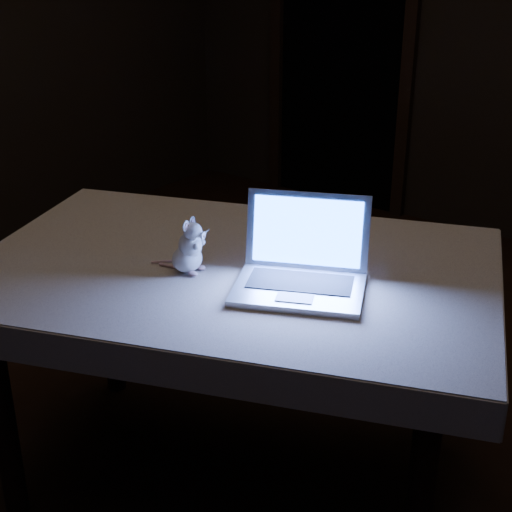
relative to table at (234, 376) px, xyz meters
The scene contains 6 objects.
floor 0.43m from the table, 125.32° to the left, with size 5.00×5.00×0.00m, color black.
doorway 2.99m from the table, 114.49° to the left, with size 1.06×0.36×2.13m, color black, non-canonical shape.
table is the anchor object (origin of this frame).
tablecloth 0.36m from the table, 33.76° to the right, with size 1.56×1.04×0.10m, color beige, non-canonical shape.
laptop 0.59m from the table, ahead, with size 0.36×0.31×0.24m, color #B8B8BD, non-canonical shape.
plush_mouse 0.50m from the table, 121.70° to the right, with size 0.12×0.12×0.17m, color silver, non-canonical shape.
Camera 1 is at (1.39, -1.75, 1.71)m, focal length 52.00 mm.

